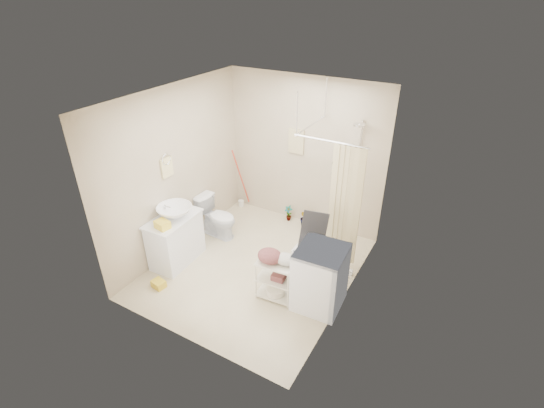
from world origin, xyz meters
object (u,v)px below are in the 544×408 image
Objects in this scene: washing_machine at (320,277)px; laundry_rack at (276,277)px; vanity at (176,240)px; toilet at (217,217)px.

washing_machine is 0.60m from laundry_rack.
vanity is 0.99× the size of washing_machine.
toilet is 1.83m from laundry_rack.
toilet is at bearing 79.97° from vanity.
toilet is at bearing 159.21° from washing_machine.
toilet is 0.79× the size of washing_machine.
laundry_rack is (1.73, 0.04, -0.04)m from vanity.
vanity reaches higher than laundry_rack.
washing_machine reaches higher than toilet.
vanity is at bearing 176.36° from laundry_rack.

